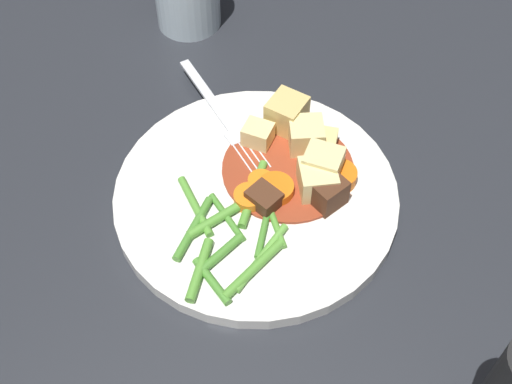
{
  "coord_description": "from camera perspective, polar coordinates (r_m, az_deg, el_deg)",
  "views": [
    {
      "loc": [
        -0.34,
        -0.19,
        0.53
      ],
      "look_at": [
        0.0,
        0.0,
        0.01
      ],
      "focal_mm": 48.66,
      "sensor_mm": 36.0,
      "label": 1
    }
  ],
  "objects": [
    {
      "name": "carrot_slice_0",
      "position": [
        0.64,
        -0.66,
        -0.45
      ],
      "size": [
        0.03,
        0.03,
        0.01
      ],
      "primitive_type": "cylinder",
      "rotation": [
        0.0,
        0.0,
        0.08
      ],
      "color": "orange",
      "rests_on": "dinner_plate"
    },
    {
      "name": "potato_chunk_2",
      "position": [
        0.65,
        5.51,
        2.16
      ],
      "size": [
        0.04,
        0.04,
        0.03
      ],
      "primitive_type": "cube",
      "rotation": [
        0.0,
        0.0,
        1.72
      ],
      "color": "#EAD68C",
      "rests_on": "dinner_plate"
    },
    {
      "name": "ground_plane",
      "position": [
        0.66,
        -0.0,
        -0.76
      ],
      "size": [
        3.0,
        3.0,
        0.0
      ],
      "primitive_type": "plane",
      "color": "#26282D"
    },
    {
      "name": "potato_chunk_0",
      "position": [
        0.64,
        5.07,
        1.01
      ],
      "size": [
        0.05,
        0.05,
        0.03
      ],
      "primitive_type": "cube",
      "rotation": [
        0.0,
        0.0,
        5.34
      ],
      "color": "#EAD68C",
      "rests_on": "dinner_plate"
    },
    {
      "name": "potato_chunk_5",
      "position": [
        0.69,
        2.54,
        6.42
      ],
      "size": [
        0.04,
        0.03,
        0.04
      ],
      "primitive_type": "cube",
      "rotation": [
        0.0,
        0.0,
        6.24
      ],
      "color": "#DBBC6B",
      "rests_on": "dinner_plate"
    },
    {
      "name": "carrot_slice_1",
      "position": [
        0.66,
        6.83,
        1.28
      ],
      "size": [
        0.04,
        0.04,
        0.01
      ],
      "primitive_type": "cylinder",
      "rotation": [
        0.0,
        0.0,
        4.41
      ],
      "color": "orange",
      "rests_on": "dinner_plate"
    },
    {
      "name": "dinner_plate",
      "position": [
        0.66,
        -0.0,
        -0.38
      ],
      "size": [
        0.27,
        0.27,
        0.01
      ],
      "primitive_type": "cylinder",
      "color": "white",
      "rests_on": "ground_plane"
    },
    {
      "name": "green_bean_0",
      "position": [
        0.63,
        -2.4,
        -2.09
      ],
      "size": [
        0.03,
        0.05,
        0.01
      ],
      "primitive_type": "cylinder",
      "rotation": [
        0.0,
        1.57,
        1.05
      ],
      "color": "#4C8E33",
      "rests_on": "dinner_plate"
    },
    {
      "name": "green_bean_6",
      "position": [
        0.64,
        -0.35,
        -0.09
      ],
      "size": [
        0.08,
        0.03,
        0.01
      ],
      "primitive_type": "cylinder",
      "rotation": [
        0.0,
        1.57,
        0.24
      ],
      "color": "#599E38",
      "rests_on": "dinner_plate"
    },
    {
      "name": "green_bean_8",
      "position": [
        0.59,
        -3.65,
        -7.32
      ],
      "size": [
        0.03,
        0.05,
        0.01
      ],
      "primitive_type": "cylinder",
      "rotation": [
        0.0,
        1.57,
        1.12
      ],
      "color": "#4C8E33",
      "rests_on": "dinner_plate"
    },
    {
      "name": "meat_chunk_0",
      "position": [
        0.63,
        0.66,
        -0.59
      ],
      "size": [
        0.03,
        0.03,
        0.02
      ],
      "primitive_type": "cube",
      "rotation": [
        0.0,
        0.0,
        4.46
      ],
      "color": "#4C2B19",
      "rests_on": "dinner_plate"
    },
    {
      "name": "stew_sauce",
      "position": [
        0.67,
        2.65,
        1.91
      ],
      "size": [
        0.13,
        0.13,
        0.0
      ],
      "primitive_type": "cylinder",
      "color": "#93381E",
      "rests_on": "dinner_plate"
    },
    {
      "name": "fork",
      "position": [
        0.71,
        -2.69,
        6.17
      ],
      "size": [
        0.11,
        0.16,
        0.0
      ],
      "color": "silver",
      "rests_on": "dinner_plate"
    },
    {
      "name": "green_bean_11",
      "position": [
        0.63,
        1.17,
        -1.46
      ],
      "size": [
        0.06,
        0.06,
        0.01
      ],
      "primitive_type": "cylinder",
      "rotation": [
        0.0,
        1.57,
        0.79
      ],
      "color": "#599E38",
      "rests_on": "dinner_plate"
    },
    {
      "name": "green_bean_3",
      "position": [
        0.61,
        -2.93,
        -5.1
      ],
      "size": [
        0.05,
        0.02,
        0.01
      ],
      "primitive_type": "cylinder",
      "rotation": [
        0.0,
        1.57,
        -0.25
      ],
      "color": "#4C8E33",
      "rests_on": "dinner_plate"
    },
    {
      "name": "green_bean_2",
      "position": [
        0.63,
        -2.47,
        -1.77
      ],
      "size": [
        0.08,
        0.04,
        0.01
      ],
      "primitive_type": "cylinder",
      "rotation": [
        0.0,
        1.57,
        -0.43
      ],
      "color": "#599E38",
      "rests_on": "dinner_plate"
    },
    {
      "name": "potato_chunk_4",
      "position": [
        0.67,
        4.13,
        4.59
      ],
      "size": [
        0.05,
        0.05,
        0.03
      ],
      "primitive_type": "cube",
      "rotation": [
        0.0,
        0.0,
        5.28
      ],
      "color": "#EAD68C",
      "rests_on": "dinner_plate"
    },
    {
      "name": "potato_chunk_3",
      "position": [
        0.68,
        0.16,
        4.7
      ],
      "size": [
        0.03,
        0.03,
        0.02
      ],
      "primitive_type": "cube",
      "rotation": [
        0.0,
        0.0,
        0.11
      ],
      "color": "#EAD68C",
      "rests_on": "dinner_plate"
    },
    {
      "name": "potato_chunk_1",
      "position": [
        0.68,
        5.56,
        4.12
      ],
      "size": [
        0.03,
        0.03,
        0.02
      ],
      "primitive_type": "cube",
      "rotation": [
        0.0,
        0.0,
        0.28
      ],
      "color": "#E5CC7A",
      "rests_on": "dinner_plate"
    },
    {
      "name": "green_bean_10",
      "position": [
        0.62,
        -5.18,
        -3.0
      ],
      "size": [
        0.07,
        0.02,
        0.01
      ],
      "primitive_type": "cylinder",
      "rotation": [
        0.0,
        1.57,
        0.12
      ],
      "color": "#4C8E33",
      "rests_on": "dinner_plate"
    },
    {
      "name": "meat_chunk_1",
      "position": [
        0.63,
        5.93,
        -0.04
      ],
      "size": [
        0.04,
        0.04,
        0.03
      ],
      "primitive_type": "cube",
      "rotation": [
        0.0,
        0.0,
        5.92
      ],
      "color": "#4C2B19",
      "rests_on": "dinner_plate"
    },
    {
      "name": "green_bean_5",
      "position": [
        0.64,
        -5.02,
        -1.17
      ],
      "size": [
        0.05,
        0.06,
        0.01
      ],
      "primitive_type": "cylinder",
      "rotation": [
        0.0,
        1.57,
        0.94
      ],
      "color": "#599E38",
      "rests_on": "dinner_plate"
    },
    {
      "name": "green_bean_1",
      "position": [
        0.63,
        0.83,
        -2.2
      ],
      "size": [
        0.08,
        0.03,
        0.01
      ],
      "primitive_type": "cylinder",
      "rotation": [
        0.0,
        1.57,
        0.32
      ],
      "color": "#4C8E33",
      "rests_on": "dinner_plate"
    },
    {
      "name": "green_bean_7",
      "position": [
        0.6,
        0.44,
        -5.39
      ],
      "size": [
        0.08,
        0.01,
        0.01
      ],
      "primitive_type": "cylinder",
      "rotation": [
        0.0,
        1.57,
        -0.07
      ],
      "color": "#66AD42",
      "rests_on": "dinner_plate"
    },
    {
      "name": "carrot_slice_2",
      "position": [
        0.65,
        0.12,
        0.96
      ],
      "size": [
        0.03,
        0.03,
        0.01
      ],
      "primitive_type": "cylinder",
      "rotation": [
        0.0,
        0.0,
        1.36
      ],
      "color": "orange",
      "rests_on": "dinner_plate"
    },
    {
      "name": "green_bean_9",
      "position": [
        0.6,
        -4.67,
        -6.4
      ],
      "size": [
        0.06,
        0.03,
        0.01
      ],
      "primitive_type": "cylinder",
      "rotation": [
        0.0,
        1.57,
        0.28
      ],
      "color": "#599E38",
      "rests_on": "dinner_plate"
    },
    {
      "name": "green_bean_4",
      "position": [
        0.6,
        -0.23,
        -6.36
      ],
      "size": [
        0.07,
        0.02,
        0.01
      ],
      "primitive_type": "cylinder",
      "rotation": [
        0.0,
        1.57,
        -0.22
      ],
      "color": "#599E38",
      "rests_on": "dinner_plate"
    },
    {
      "name": "carrot_slice_3",
      "position": [
        0.64,
        1.6,
        0.19
      ],
      "size": [
        0.04,
        0.04,
        0.01
      ],
      "primitive_type": "cylinder",
      "rotation": [
        0.0,
        0.0,
        1.41
      ],
      "color": "orange",
      "rests_on": "dinner_plate"
    }
  ]
}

